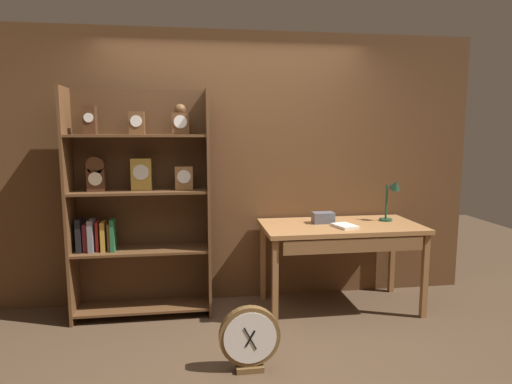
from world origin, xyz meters
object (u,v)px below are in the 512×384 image
object	(u,v)px
bookshelf	(137,203)
workbench	(341,234)
round_clock_large	(250,338)
desk_lamp	(392,195)
toolbox_small	(323,218)
open_repair_manual	(345,226)

from	to	relation	value
bookshelf	workbench	distance (m)	1.87
round_clock_large	bookshelf	bearing A→B (deg)	127.80
desk_lamp	round_clock_large	xyz separation A→B (m)	(-1.50, -1.04, -0.82)
workbench	toolbox_small	distance (m)	0.22
desk_lamp	open_repair_manual	distance (m)	0.62
round_clock_large	toolbox_small	bearing A→B (deg)	51.55
bookshelf	workbench	size ratio (longest dim) A/B	1.39
toolbox_small	round_clock_large	bearing A→B (deg)	-128.45
workbench	toolbox_small	world-z (taller)	toolbox_small
desk_lamp	round_clock_large	distance (m)	2.00
bookshelf	toolbox_small	bearing A→B (deg)	-1.78
bookshelf	round_clock_large	xyz separation A→B (m)	(0.86, -1.10, -0.79)
toolbox_small	round_clock_large	distance (m)	1.48
bookshelf	desk_lamp	xyz separation A→B (m)	(2.36, -0.07, 0.03)
desk_lamp	bookshelf	bearing A→B (deg)	178.37
open_repair_manual	round_clock_large	distance (m)	1.41
bookshelf	round_clock_large	bearing A→B (deg)	-52.20
open_repair_manual	bookshelf	bearing A→B (deg)	156.06
bookshelf	toolbox_small	distance (m)	1.70
desk_lamp	workbench	bearing A→B (deg)	-170.48
workbench	open_repair_manual	bearing A→B (deg)	-94.15
bookshelf	open_repair_manual	bearing A→B (deg)	-8.11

